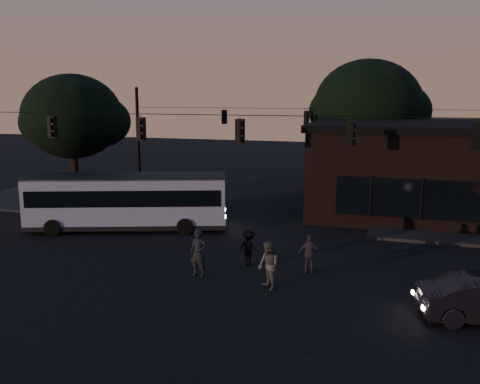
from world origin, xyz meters
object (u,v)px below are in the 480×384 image
(building, at_px, (446,169))
(pedestrian_c, at_px, (310,254))
(bus, at_px, (127,199))
(pedestrian_b, at_px, (268,266))
(pedestrian_d, at_px, (249,248))
(pedestrian_a, at_px, (198,253))

(building, distance_m, pedestrian_c, 14.08)
(building, height_order, pedestrian_c, building)
(pedestrian_c, bearing_deg, building, -119.87)
(building, xyz_separation_m, bus, (-16.19, -8.60, -1.08))
(pedestrian_b, bearing_deg, pedestrian_d, 169.05)
(building, xyz_separation_m, pedestrian_a, (-10.00, -14.31, -1.77))
(bus, xyz_separation_m, pedestrian_c, (10.30, -4.05, -0.85))
(bus, height_order, pedestrian_d, bus)
(building, xyz_separation_m, pedestrian_c, (-5.88, -12.64, -1.93))
(building, distance_m, pedestrian_a, 17.54)
(pedestrian_c, height_order, pedestrian_d, pedestrian_c)
(pedestrian_a, relative_size, pedestrian_b, 1.05)
(building, relative_size, pedestrian_c, 9.92)
(pedestrian_b, bearing_deg, building, 113.02)
(pedestrian_a, distance_m, pedestrian_c, 4.44)
(pedestrian_a, distance_m, pedestrian_b, 3.02)
(pedestrian_d, bearing_deg, bus, -11.44)
(pedestrian_d, bearing_deg, building, -108.58)
(bus, height_order, pedestrian_a, bus)
(bus, distance_m, pedestrian_d, 8.72)
(pedestrian_b, height_order, pedestrian_c, pedestrian_b)
(pedestrian_c, xyz_separation_m, pedestrian_d, (-2.57, 0.13, -0.01))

